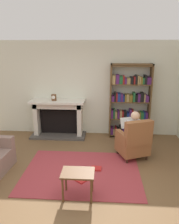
{
  "coord_description": "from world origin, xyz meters",
  "views": [
    {
      "loc": [
        0.43,
        -3.72,
        2.51
      ],
      "look_at": [
        0.1,
        1.2,
        1.05
      ],
      "focal_mm": 35.19,
      "sensor_mm": 36.0,
      "label": 1
    }
  ],
  "objects_px": {
    "side_table": "(78,176)",
    "fireplace": "(59,116)",
    "mantel_clock": "(54,97)",
    "seated_reader": "(132,132)",
    "armchair_reading": "(134,141)",
    "bookshelf": "(130,102)"
  },
  "relations": [
    {
      "from": "fireplace",
      "to": "bookshelf",
      "type": "height_order",
      "value": "bookshelf"
    },
    {
      "from": "mantel_clock",
      "to": "seated_reader",
      "type": "distance_m",
      "value": 2.4
    },
    {
      "from": "mantel_clock",
      "to": "bookshelf",
      "type": "height_order",
      "value": "bookshelf"
    },
    {
      "from": "seated_reader",
      "to": "side_table",
      "type": "xyz_separation_m",
      "value": [
        -1.09,
        -1.58,
        -0.21
      ]
    },
    {
      "from": "armchair_reading",
      "to": "seated_reader",
      "type": "xyz_separation_m",
      "value": [
        -0.04,
        0.11,
        0.2
      ]
    },
    {
      "from": "fireplace",
      "to": "side_table",
      "type": "height_order",
      "value": "fireplace"
    },
    {
      "from": "armchair_reading",
      "to": "seated_reader",
      "type": "relative_size",
      "value": 0.85
    },
    {
      "from": "fireplace",
      "to": "seated_reader",
      "type": "bearing_deg",
      "value": -31.23
    },
    {
      "from": "mantel_clock",
      "to": "bookshelf",
      "type": "bearing_deg",
      "value": 3.64
    },
    {
      "from": "bookshelf",
      "to": "seated_reader",
      "type": "height_order",
      "value": "bookshelf"
    },
    {
      "from": "fireplace",
      "to": "armchair_reading",
      "type": "height_order",
      "value": "fireplace"
    },
    {
      "from": "seated_reader",
      "to": "side_table",
      "type": "relative_size",
      "value": 2.04
    },
    {
      "from": "fireplace",
      "to": "side_table",
      "type": "distance_m",
      "value": 2.93
    },
    {
      "from": "fireplace",
      "to": "seated_reader",
      "type": "distance_m",
      "value": 2.32
    },
    {
      "from": "bookshelf",
      "to": "side_table",
      "type": "height_order",
      "value": "bookshelf"
    },
    {
      "from": "seated_reader",
      "to": "side_table",
      "type": "height_order",
      "value": "seated_reader"
    },
    {
      "from": "mantel_clock",
      "to": "side_table",
      "type": "bearing_deg",
      "value": -69.84
    },
    {
      "from": "mantel_clock",
      "to": "side_table",
      "type": "xyz_separation_m",
      "value": [
        0.98,
        -2.68,
        -0.75
      ]
    },
    {
      "from": "fireplace",
      "to": "side_table",
      "type": "relative_size",
      "value": 2.81
    },
    {
      "from": "side_table",
      "to": "fireplace",
      "type": "bearing_deg",
      "value": 107.8
    },
    {
      "from": "fireplace",
      "to": "mantel_clock",
      "type": "relative_size",
      "value": 8.97
    },
    {
      "from": "mantel_clock",
      "to": "armchair_reading",
      "type": "relative_size",
      "value": 0.18
    }
  ]
}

